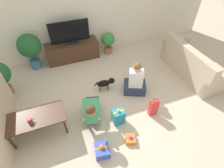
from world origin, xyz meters
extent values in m
plane|color=beige|center=(0.00, 0.00, 0.00)|extent=(16.00, 16.00, 0.00)
cube|color=silver|center=(0.00, 2.63, 1.30)|extent=(8.40, 0.06, 2.60)
cube|color=#C6B293|center=(2.48, 0.52, 0.22)|extent=(0.83, 1.87, 0.44)
cube|color=#C6B293|center=(2.17, 0.52, 0.65)|extent=(0.20, 1.87, 0.42)
cube|color=#C6B293|center=(2.48, -0.34, 0.31)|extent=(0.83, 0.16, 0.62)
cube|color=#C6B293|center=(2.48, 1.37, 0.31)|extent=(0.83, 0.16, 0.62)
cube|color=#EACC4C|center=(2.37, 0.11, 0.59)|extent=(0.18, 0.34, 0.32)
cube|color=#288E6B|center=(2.37, 0.52, 0.59)|extent=(0.18, 0.34, 0.32)
cube|color=#3366AD|center=(2.37, 0.92, 0.59)|extent=(0.18, 0.34, 0.32)
cube|color=#472D1E|center=(-1.57, 0.04, 0.46)|extent=(1.08, 0.54, 0.03)
cylinder|color=#472D1E|center=(-2.05, -0.17, 0.22)|extent=(0.04, 0.04, 0.45)
cylinder|color=#472D1E|center=(-1.09, -0.17, 0.22)|extent=(0.04, 0.04, 0.45)
cylinder|color=#472D1E|center=(-2.05, 0.25, 0.22)|extent=(0.04, 0.04, 0.45)
cylinder|color=#472D1E|center=(-1.09, 0.25, 0.22)|extent=(0.04, 0.04, 0.45)
cube|color=#472D1E|center=(-0.44, 2.33, 0.27)|extent=(1.50, 0.47, 0.54)
cube|color=black|center=(-0.44, 2.33, 0.57)|extent=(0.38, 0.20, 0.05)
cube|color=black|center=(-0.44, 2.33, 0.89)|extent=(1.09, 0.03, 0.60)
cylinder|color=#A36042|center=(-2.28, 1.47, 0.09)|extent=(0.32, 0.32, 0.19)
cylinder|color=brown|center=(-2.28, 1.47, 0.27)|extent=(0.06, 0.06, 0.17)
cylinder|color=#336B84|center=(-1.54, 2.28, 0.14)|extent=(0.28, 0.28, 0.27)
cylinder|color=brown|center=(-1.54, 2.28, 0.36)|extent=(0.05, 0.05, 0.18)
sphere|color=#1E5628|center=(-1.54, 2.28, 0.71)|extent=(0.61, 0.61, 0.61)
cylinder|color=#A36042|center=(0.66, 2.28, 0.09)|extent=(0.27, 0.27, 0.19)
cylinder|color=brown|center=(0.66, 2.28, 0.25)|extent=(0.05, 0.05, 0.12)
sphere|color=#337F3D|center=(0.66, 2.28, 0.48)|extent=(0.40, 0.40, 0.40)
cube|color=#23232D|center=(-0.46, 0.13, 0.14)|extent=(0.40, 0.50, 0.28)
cube|color=#338456|center=(-0.54, -0.14, 0.44)|extent=(0.45, 0.57, 0.47)
sphere|color=#8E6647|center=(-0.59, -0.32, 0.65)|extent=(0.20, 0.20, 0.20)
sphere|color=#472D19|center=(-0.59, -0.32, 0.69)|extent=(0.18, 0.18, 0.18)
cylinder|color=#8E6647|center=(-0.71, -0.20, 0.25)|extent=(0.13, 0.28, 0.41)
cylinder|color=#8E6647|center=(-0.43, -0.28, 0.25)|extent=(0.13, 0.28, 0.41)
cube|color=#283351|center=(0.69, 0.43, 0.12)|extent=(0.64, 0.58, 0.24)
cube|color=white|center=(0.67, 0.38, 0.46)|extent=(0.37, 0.31, 0.45)
sphere|color=beige|center=(0.67, 0.39, 0.78)|extent=(0.19, 0.19, 0.19)
sphere|color=brown|center=(0.67, 0.38, 0.81)|extent=(0.18, 0.18, 0.18)
cylinder|color=beige|center=(0.86, 0.51, 0.40)|extent=(0.16, 0.26, 0.06)
cylinder|color=beige|center=(0.63, 0.62, 0.40)|extent=(0.16, 0.26, 0.06)
ellipsoid|color=black|center=(-0.01, 0.72, 0.22)|extent=(0.34, 0.18, 0.17)
sphere|color=black|center=(0.19, 0.70, 0.26)|extent=(0.14, 0.14, 0.14)
sphere|color=olive|center=(0.25, 0.70, 0.25)|extent=(0.07, 0.07, 0.07)
cylinder|color=black|center=(-0.20, 0.74, 0.26)|extent=(0.10, 0.03, 0.11)
cylinder|color=olive|center=(0.09, 0.66, 0.07)|extent=(0.04, 0.04, 0.14)
cylinder|color=olive|center=(0.10, 0.76, 0.07)|extent=(0.04, 0.04, 0.14)
cylinder|color=olive|center=(-0.12, 0.68, 0.07)|extent=(0.04, 0.04, 0.14)
cylinder|color=olive|center=(-0.11, 0.78, 0.07)|extent=(0.04, 0.04, 0.14)
cube|color=#3D51BC|center=(-0.56, -0.80, 0.08)|extent=(0.30, 0.33, 0.17)
cube|color=orange|center=(-0.56, -0.80, 0.08)|extent=(0.26, 0.07, 0.17)
sphere|color=orange|center=(-0.56, -0.80, 0.19)|extent=(0.09, 0.09, 0.09)
cube|color=teal|center=(-0.03, -0.28, 0.17)|extent=(0.25, 0.21, 0.34)
cube|color=yellow|center=(-0.03, -0.28, 0.17)|extent=(0.24, 0.04, 0.35)
sphere|color=yellow|center=(-0.03, -0.28, 0.37)|extent=(0.07, 0.07, 0.07)
cube|color=orange|center=(0.02, -0.77, 0.05)|extent=(0.24, 0.25, 0.10)
cube|color=#CC3389|center=(0.02, -0.77, 0.05)|extent=(0.19, 0.09, 0.10)
sphere|color=#CC3389|center=(0.02, -0.77, 0.12)|extent=(0.07, 0.07, 0.07)
cube|color=red|center=(0.75, -0.35, 0.21)|extent=(0.18, 0.10, 0.43)
torus|color=#4C3823|center=(0.75, -0.35, 0.45)|extent=(0.12, 0.12, 0.01)
cylinder|color=#B23D38|center=(-1.65, -0.03, 0.52)|extent=(0.08, 0.08, 0.09)
torus|color=#B23D38|center=(-1.60, -0.03, 0.53)|extent=(0.06, 0.01, 0.06)
camera|label=1|loc=(-0.90, -2.24, 3.14)|focal=28.00mm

